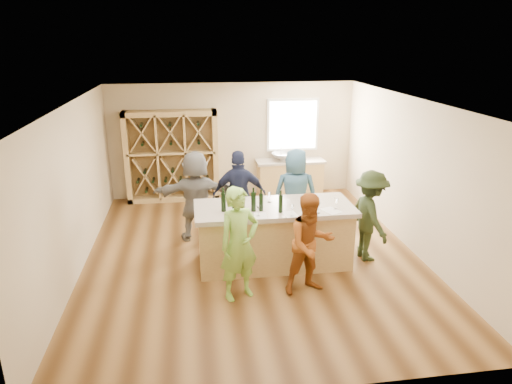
{
  "coord_description": "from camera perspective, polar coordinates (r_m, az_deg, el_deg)",
  "views": [
    {
      "loc": [
        -1.03,
        -7.57,
        3.82
      ],
      "look_at": [
        0.1,
        0.2,
        1.15
      ],
      "focal_mm": 32.0,
      "sensor_mm": 36.0,
      "label": 1
    }
  ],
  "objects": [
    {
      "name": "wall_left",
      "position": [
        8.2,
        -22.14,
        0.19
      ],
      "size": [
        0.1,
        7.0,
        2.8
      ],
      "primitive_type": "cube",
      "color": "beige",
      "rests_on": "ground"
    },
    {
      "name": "wine_bottle_f",
      "position": [
        7.49,
        3.1,
        -1.48
      ],
      "size": [
        0.07,
        0.07,
        0.3
      ],
      "primitive_type": "cylinder",
      "color": "black",
      "rests_on": "tasting_counter_top"
    },
    {
      "name": "tasting_counter_base",
      "position": [
        8.03,
        2.24,
        -5.65
      ],
      "size": [
        2.6,
        1.0,
        1.0
      ],
      "primitive_type": "cube",
      "color": "tan",
      "rests_on": "floor"
    },
    {
      "name": "window_pane",
      "position": [
        11.48,
        4.65,
        8.33
      ],
      "size": [
        1.18,
        0.01,
        1.18
      ],
      "primitive_type": "cube",
      "color": "white",
      "rests_on": "wall_back"
    },
    {
      "name": "wall_right",
      "position": [
        8.93,
        19.29,
        1.99
      ],
      "size": [
        0.1,
        7.0,
        2.8
      ],
      "primitive_type": "cube",
      "color": "beige",
      "rests_on": "ground"
    },
    {
      "name": "wine_glass_c",
      "position": [
        7.53,
        7.8,
        -2.05
      ],
      "size": [
        0.07,
        0.07,
        0.17
      ],
      "primitive_type": "cone",
      "rotation": [
        0.0,
        0.0,
        -0.08
      ],
      "color": "white",
      "rests_on": "tasting_counter_top"
    },
    {
      "name": "wine_bottle_a",
      "position": [
        7.54,
        -4.09,
        -1.24
      ],
      "size": [
        0.1,
        0.1,
        0.33
      ],
      "primitive_type": "cylinder",
      "rotation": [
        0.0,
        0.0,
        0.28
      ],
      "color": "black",
      "rests_on": "tasting_counter_top"
    },
    {
      "name": "sink",
      "position": [
        11.35,
        3.33,
        4.43
      ],
      "size": [
        0.54,
        0.54,
        0.19
      ],
      "primitive_type": "imported",
      "color": "silver",
      "rests_on": "back_counter_top"
    },
    {
      "name": "wine_bottle_b",
      "position": [
        7.38,
        -2.71,
        -1.7
      ],
      "size": [
        0.09,
        0.09,
        0.32
      ],
      "primitive_type": "cylinder",
      "rotation": [
        0.0,
        0.0,
        0.18
      ],
      "color": "black",
      "rests_on": "tasting_counter_top"
    },
    {
      "name": "tasting_counter_top",
      "position": [
        7.82,
        2.29,
        -2.05
      ],
      "size": [
        2.72,
        1.12,
        0.08
      ],
      "primitive_type": "cube",
      "color": "#AA9C8B",
      "rests_on": "tasting_counter_base"
    },
    {
      "name": "wine_bottle_d",
      "position": [
        7.53,
        -0.32,
        -1.22
      ],
      "size": [
        0.1,
        0.1,
        0.33
      ],
      "primitive_type": "cylinder",
      "rotation": [
        0.0,
        0.0,
        -0.25
      ],
      "color": "black",
      "rests_on": "tasting_counter_top"
    },
    {
      "name": "wine_bottle_e",
      "position": [
        7.55,
        0.64,
        -1.31
      ],
      "size": [
        0.08,
        0.08,
        0.29
      ],
      "primitive_type": "cylinder",
      "rotation": [
        0.0,
        0.0,
        -0.1
      ],
      "color": "black",
      "rests_on": "tasting_counter_top"
    },
    {
      "name": "person_server",
      "position": [
        8.32,
        14.06,
        -2.92
      ],
      "size": [
        0.59,
        1.11,
        1.65
      ],
      "primitive_type": "imported",
      "rotation": [
        0.0,
        0.0,
        1.66
      ],
      "color": "#263319",
      "rests_on": "floor"
    },
    {
      "name": "wine_rack",
      "position": [
        11.18,
        -10.46,
        4.39
      ],
      "size": [
        2.2,
        0.45,
        2.2
      ],
      "primitive_type": "cube",
      "color": "tan",
      "rests_on": "floor"
    },
    {
      "name": "wall_front",
      "position": [
        4.8,
        5.37,
        -11.57
      ],
      "size": [
        6.0,
        0.1,
        2.8
      ],
      "primitive_type": "cube",
      "color": "beige",
      "rests_on": "ground"
    },
    {
      "name": "person_far_right",
      "position": [
        9.03,
        4.95,
        -0.17
      ],
      "size": [
        0.95,
        0.7,
        1.79
      ],
      "primitive_type": "imported",
      "rotation": [
        0.0,
        0.0,
        2.99
      ],
      "color": "#335972",
      "rests_on": "floor"
    },
    {
      "name": "wine_glass_d",
      "position": [
        7.73,
        5.9,
        -1.33
      ],
      "size": [
        0.08,
        0.08,
        0.19
      ],
      "primitive_type": "cone",
      "rotation": [
        0.0,
        0.0,
        -0.21
      ],
      "color": "white",
      "rests_on": "tasting_counter_top"
    },
    {
      "name": "wine_glass_a",
      "position": [
        7.34,
        0.28,
        -2.45
      ],
      "size": [
        0.06,
        0.06,
        0.16
      ],
      "primitive_type": "cone",
      "rotation": [
        0.0,
        0.0,
        0.04
      ],
      "color": "white",
      "rests_on": "tasting_counter_top"
    },
    {
      "name": "window_frame",
      "position": [
        11.51,
        4.61,
        8.37
      ],
      "size": [
        1.3,
        0.06,
        1.3
      ],
      "primitive_type": "cube",
      "color": "white",
      "rests_on": "wall_back"
    },
    {
      "name": "tasting_menu_c",
      "position": [
        7.7,
        9.37,
        -2.31
      ],
      "size": [
        0.35,
        0.39,
        0.0
      ],
      "primitive_type": "cube",
      "rotation": [
        0.0,
        0.0,
        0.41
      ],
      "color": "white",
      "rests_on": "tasting_counter_top"
    },
    {
      "name": "floor",
      "position": [
        8.56,
        -0.47,
        -8.09
      ],
      "size": [
        6.0,
        7.0,
        0.1
      ],
      "primitive_type": "cube",
      "color": "brown",
      "rests_on": "ground"
    },
    {
      "name": "person_far_mid",
      "position": [
        8.88,
        -2.09,
        -0.45
      ],
      "size": [
        1.08,
        0.61,
        1.79
      ],
      "primitive_type": "imported",
      "rotation": [
        0.0,
        0.0,
        3.07
      ],
      "color": "#191E38",
      "rests_on": "floor"
    },
    {
      "name": "ceiling",
      "position": [
        7.7,
        -0.53,
        11.55
      ],
      "size": [
        6.0,
        7.0,
        0.1
      ],
      "primitive_type": "cube",
      "color": "white",
      "rests_on": "ground"
    },
    {
      "name": "person_far_left",
      "position": [
        8.94,
        -7.5,
        -0.46
      ],
      "size": [
        1.68,
        0.63,
        1.8
      ],
      "primitive_type": "imported",
      "rotation": [
        0.0,
        0.0,
        3.12
      ],
      "color": "slate",
      "rests_on": "floor"
    },
    {
      "name": "wine_glass_b",
      "position": [
        7.36,
        4.51,
        -2.31
      ],
      "size": [
        0.09,
        0.09,
        0.2
      ],
      "primitive_type": "cone",
      "rotation": [
        0.0,
        0.0,
        -0.22
      ],
      "color": "white",
      "rests_on": "tasting_counter_top"
    },
    {
      "name": "wine_glass_e",
      "position": [
        7.75,
        9.96,
        -1.43
      ],
      "size": [
        0.1,
        0.1,
        0.2
      ],
      "primitive_type": "cone",
      "rotation": [
        0.0,
        0.0,
        -0.38
      ],
      "color": "white",
      "rests_on": "tasting_counter_top"
    },
    {
      "name": "back_counter_base",
      "position": [
        11.55,
        4.25,
        1.66
      ],
      "size": [
        1.6,
        0.58,
        0.86
      ],
      "primitive_type": "cube",
      "color": "tan",
      "rests_on": "floor"
    },
    {
      "name": "person_near_left",
      "position": [
        6.86,
        -2.13,
        -6.51
      ],
      "size": [
        0.78,
        0.69,
        1.78
      ],
      "primitive_type": "imported",
      "rotation": [
        0.0,
        0.0,
        0.41
      ],
      "color": "#8CC64C",
      "rests_on": "floor"
    },
    {
      "name": "wine_glass_f",
      "position": [
        7.95,
        1.69,
        -0.69
      ],
      "size": [
        0.07,
        0.07,
        0.18
      ],
      "primitive_type": "cone",
      "color": "white",
      "rests_on": "tasting_counter_top"
    },
    {
      "name": "person_near_right",
      "position": [
        7.09,
        6.85,
        -6.48
      ],
      "size": [
        0.86,
        0.59,
        1.62
      ],
      "primitive_type": "imported",
      "rotation": [
        0.0,
        0.0,
        0.21
      ],
      "color": "#994C19",
      "rests_on": "floor"
    },
    {
      "name": "faucet",
      "position": [
        11.5,
        3.16,
        4.93
      ],
      "size": [
        0.02,
        0.02,
        0.3
      ],
      "primitive_type": "cylinder",
      "color": "silver",
      "rests_on": "back_counter_top"
    },
    {
      "name": "wall_back",
      "position": [
        11.42,
        -2.93,
        6.53
      ],
      "size": [
        6.0,
        0.1,
        2.8
      ],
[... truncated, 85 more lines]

